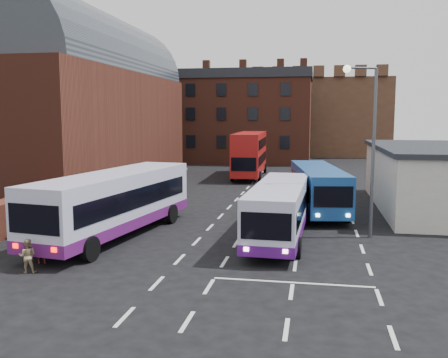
% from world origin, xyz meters
% --- Properties ---
extents(ground, '(180.00, 180.00, 0.00)m').
position_xyz_m(ground, '(0.00, 0.00, 0.00)').
color(ground, black).
extents(railway_station, '(12.00, 28.00, 16.00)m').
position_xyz_m(railway_station, '(-15.50, 21.00, 7.64)').
color(railway_station, '#602B1E').
rests_on(railway_station, ground).
extents(forecourt_wall, '(1.20, 10.00, 1.80)m').
position_xyz_m(forecourt_wall, '(-10.20, 2.00, 0.90)').
color(forecourt_wall, '#602B1E').
rests_on(forecourt_wall, ground).
extents(brick_terrace, '(22.00, 10.00, 11.00)m').
position_xyz_m(brick_terrace, '(-6.00, 46.00, 5.50)').
color(brick_terrace, brown).
rests_on(brick_terrace, ground).
extents(castle_keep, '(22.00, 22.00, 12.00)m').
position_xyz_m(castle_keep, '(6.00, 66.00, 6.00)').
color(castle_keep, brown).
rests_on(castle_keep, ground).
extents(bus_white_outbound, '(4.59, 12.47, 3.33)m').
position_xyz_m(bus_white_outbound, '(-4.39, 2.69, 1.96)').
color(bus_white_outbound, silver).
rests_on(bus_white_outbound, ground).
extents(bus_white_inbound, '(2.90, 10.41, 2.82)m').
position_xyz_m(bus_white_inbound, '(4.02, 3.65, 1.66)').
color(bus_white_inbound, silver).
rests_on(bus_white_inbound, ground).
extents(bus_blue, '(4.00, 10.90, 2.91)m').
position_xyz_m(bus_blue, '(5.95, 11.48, 1.72)').
color(bus_blue, navy).
rests_on(bus_blue, ground).
extents(bus_red_double, '(3.15, 11.45, 4.55)m').
position_xyz_m(bus_red_double, '(-0.83, 29.15, 2.42)').
color(bus_red_double, '#A91412').
rests_on(bus_red_double, ground).
extents(street_lamp, '(1.71, 0.70, 8.69)m').
position_xyz_m(street_lamp, '(8.31, 4.67, 5.25)').
color(street_lamp, '#4B4E53').
rests_on(street_lamp, ground).
extents(pedestrian_red, '(0.59, 0.46, 1.45)m').
position_xyz_m(pedestrian_red, '(-5.60, -2.41, 0.73)').
color(pedestrian_red, maroon).
rests_on(pedestrian_red, ground).
extents(pedestrian_beige, '(0.80, 0.71, 1.38)m').
position_xyz_m(pedestrian_beige, '(-5.45, -3.69, 0.69)').
color(pedestrian_beige, tan).
rests_on(pedestrian_beige, ground).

